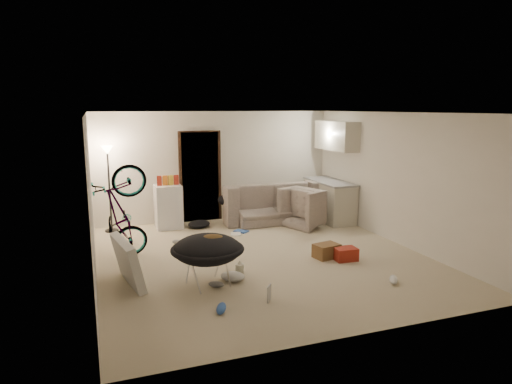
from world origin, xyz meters
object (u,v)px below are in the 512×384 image
object	(u,v)px
saucer_chair	(208,256)
drink_case_b	(345,254)
sofa	(270,206)
juicer	(240,268)
kitchen_counter	(329,201)
floor_lamp	(108,170)
tv_box	(128,262)
mini_fridge	(168,206)
armchair	(311,211)
bicycle	(122,234)
drink_case_a	(326,251)

from	to	relation	value
saucer_chair	drink_case_b	size ratio (longest dim) A/B	2.85
sofa	juicer	world-z (taller)	sofa
sofa	saucer_chair	world-z (taller)	saucer_chair
sofa	kitchen_counter	bearing A→B (deg)	161.32
floor_lamp	sofa	distance (m)	3.65
floor_lamp	tv_box	distance (m)	3.31
sofa	mini_fridge	bearing A→B (deg)	-2.28
kitchen_counter	armchair	distance (m)	0.67
armchair	bicycle	world-z (taller)	bicycle
drink_case_a	drink_case_b	world-z (taller)	drink_case_a
armchair	bicycle	bearing A→B (deg)	80.74
tv_box	saucer_chair	bearing A→B (deg)	-31.63
drink_case_a	drink_case_b	xyz separation A→B (m)	(0.24, -0.23, -0.01)
tv_box	bicycle	bearing A→B (deg)	79.76
kitchen_counter	juicer	size ratio (longest dim) A/B	7.26
armchair	bicycle	xyz separation A→B (m)	(-4.13, -1.01, 0.13)
bicycle	drink_case_b	distance (m)	3.86
floor_lamp	drink_case_a	world-z (taller)	floor_lamp
sofa	drink_case_a	world-z (taller)	sofa
saucer_chair	drink_case_a	bearing A→B (deg)	13.20
kitchen_counter	drink_case_a	world-z (taller)	kitchen_counter
tv_box	kitchen_counter	bearing A→B (deg)	17.75
bicycle	juicer	size ratio (longest dim) A/B	8.15
floor_lamp	saucer_chair	xyz separation A→B (m)	(1.20, -3.60, -0.85)
floor_lamp	mini_fridge	xyz separation A→B (m)	(1.19, -0.10, -0.84)
drink_case_b	juicer	xyz separation A→B (m)	(-1.90, 0.03, -0.02)
floor_lamp	kitchen_counter	xyz separation A→B (m)	(4.83, -0.65, -0.87)
juicer	armchair	bearing A→B (deg)	44.09
mini_fridge	tv_box	distance (m)	3.25
juicer	sofa	bearing A→B (deg)	60.82
drink_case_a	armchair	bearing A→B (deg)	59.28
floor_lamp	sofa	world-z (taller)	floor_lamp
kitchen_counter	drink_case_b	size ratio (longest dim) A/B	3.98
kitchen_counter	sofa	bearing A→B (deg)	161.14
saucer_chair	juicer	world-z (taller)	saucer_chair
saucer_chair	juicer	distance (m)	0.78
drink_case_b	saucer_chair	bearing A→B (deg)	-169.65
mini_fridge	bicycle	bearing A→B (deg)	-121.02
mini_fridge	drink_case_a	xyz separation A→B (m)	(2.26, -2.97, -0.35)
floor_lamp	armchair	xyz separation A→B (m)	(4.23, -0.91, -1.00)
tv_box	drink_case_a	world-z (taller)	tv_box
tv_box	sofa	bearing A→B (deg)	30.73
bicycle	drink_case_a	distance (m)	3.56
drink_case_a	sofa	bearing A→B (deg)	77.86
mini_fridge	tv_box	xyz separation A→B (m)	(-1.09, -3.06, -0.12)
armchair	tv_box	size ratio (longest dim) A/B	0.91
kitchen_counter	saucer_chair	distance (m)	4.67
juicer	drink_case_a	bearing A→B (deg)	6.77
bicycle	juicer	distance (m)	2.19
tv_box	juicer	distance (m)	1.72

